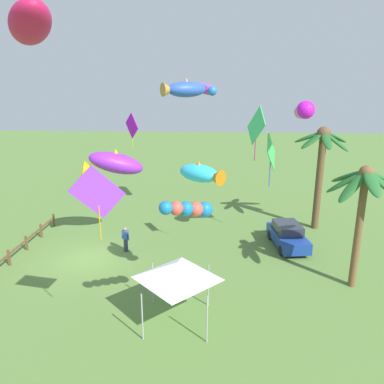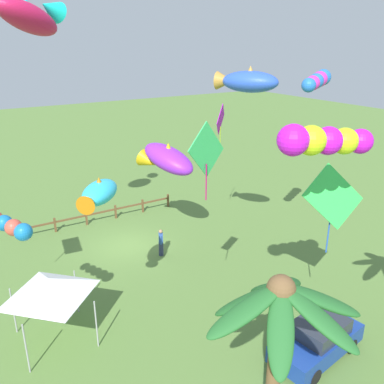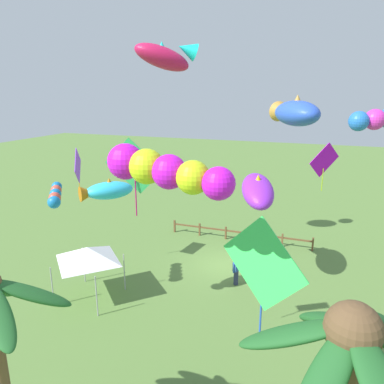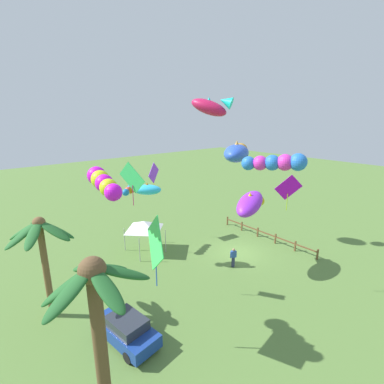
{
  "view_description": "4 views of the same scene",
  "coord_description": "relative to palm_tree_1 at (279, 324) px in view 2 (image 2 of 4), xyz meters",
  "views": [
    {
      "loc": [
        19.8,
        7.52,
        10.09
      ],
      "look_at": [
        0.77,
        6.28,
        4.5
      ],
      "focal_mm": 35.01,
      "sensor_mm": 36.0,
      "label": 1
    },
    {
      "loc": [
        8.13,
        20.46,
        11.39
      ],
      "look_at": [
        -0.94,
        5.77,
        5.04
      ],
      "focal_mm": 38.36,
      "sensor_mm": 36.0,
      "label": 2
    },
    {
      "loc": [
        -5.28,
        20.4,
        10.47
      ],
      "look_at": [
        -0.25,
        6.64,
        6.48
      ],
      "focal_mm": 34.47,
      "sensor_mm": 36.0,
      "label": 3
    },
    {
      "loc": [
        -14.26,
        17.52,
        11.7
      ],
      "look_at": [
        0.17,
        5.2,
        6.49
      ],
      "focal_mm": 26.11,
      "sensor_mm": 36.0,
      "label": 4
    }
  ],
  "objects": [
    {
      "name": "kite_tube_9",
      "position": [
        -9.37,
        -7.97,
        4.65
      ],
      "size": [
        2.65,
        1.65,
        0.91
      ],
      "color": "blue"
    },
    {
      "name": "festival_tent",
      "position": [
        3.59,
        -8.65,
        -2.55
      ],
      "size": [
        2.86,
        2.86,
        2.85
      ],
      "color": "#9E9EA3",
      "rests_on": "ground"
    },
    {
      "name": "spectator_0",
      "position": [
        -3.27,
        -12.58,
        -4.2
      ],
      "size": [
        0.37,
        0.5,
        1.59
      ],
      "color": "#2D3351",
      "rests_on": "ground"
    },
    {
      "name": "kite_diamond_10",
      "position": [
        -6.02,
        -3.62,
        0.83
      ],
      "size": [
        2.51,
        0.84,
        3.63
      ],
      "color": "#38D757"
    },
    {
      "name": "ground_plane",
      "position": [
        -2.08,
        -14.63,
        -5.01
      ],
      "size": [
        120.0,
        120.0,
        0.0
      ],
      "primitive_type": "plane",
      "color": "#567A38"
    },
    {
      "name": "parked_car_0",
      "position": [
        -4.69,
        -2.46,
        -4.26
      ],
      "size": [
        4.1,
        2.24,
        1.51
      ],
      "color": "navy",
      "rests_on": "ground"
    },
    {
      "name": "kite_tube_2",
      "position": [
        4.77,
        -8.08,
        0.62
      ],
      "size": [
        1.48,
        1.91,
        0.9
      ],
      "color": "#1770B8"
    },
    {
      "name": "kite_diamond_4",
      "position": [
        -1.29,
        -5.13,
        2.97
      ],
      "size": [
        1.87,
        0.72,
        2.77
      ],
      "color": "#3AD36B"
    },
    {
      "name": "kite_tube_0",
      "position": [
        -3.64,
        -2.33,
        3.59
      ],
      "size": [
        3.48,
        1.21,
        1.16
      ],
      "color": "#D615E1"
    },
    {
      "name": "rail_fence",
      "position": [
        -2.02,
        -18.82,
        -4.43
      ],
      "size": [
        10.28,
        0.12,
        0.95
      ],
      "color": "brown",
      "rests_on": "ground"
    },
    {
      "name": "kite_fish_6",
      "position": [
        1.75,
        -14.75,
        7.45
      ],
      "size": [
        3.97,
        3.24,
        2.2
      ],
      "color": "#C8174A"
    },
    {
      "name": "kite_diamond_3",
      "position": [
        -7.33,
        -12.8,
        2.26
      ],
      "size": [
        1.31,
        1.14,
        2.38
      ],
      "color": "#B10EC7"
    },
    {
      "name": "kite_fish_1",
      "position": [
        -6.1,
        -9.16,
        4.68
      ],
      "size": [
        2.52,
        3.05,
        1.19
      ],
      "color": "blue"
    },
    {
      "name": "kite_fish_5",
      "position": [
        -4.09,
        -13.33,
        0.35
      ],
      "size": [
        2.7,
        4.13,
        2.08
      ],
      "color": "purple"
    },
    {
      "name": "palm_tree_1",
      "position": [
        0.0,
        0.0,
        0.0
      ],
      "size": [
        3.89,
        3.7,
        6.35
      ],
      "color": "brown",
      "rests_on": "ground"
    },
    {
      "name": "kite_fish_8",
      "position": [
        1.64,
        -7.76,
        1.22
      ],
      "size": [
        2.23,
        2.37,
        0.97
      ],
      "color": "#2EC1F1"
    }
  ]
}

